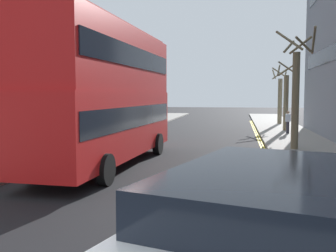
% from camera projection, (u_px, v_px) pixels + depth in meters
% --- Properties ---
extents(sidewalk_right, '(4.00, 80.00, 0.14)m').
position_uv_depth(sidewalk_right, '(316.00, 157.00, 17.79)').
color(sidewalk_right, gray).
rests_on(sidewalk_right, ground).
extents(sidewalk_left, '(4.00, 80.00, 0.14)m').
position_uv_depth(sidewalk_left, '(53.00, 150.00, 20.13)').
color(sidewalk_left, gray).
rests_on(sidewalk_left, ground).
extents(kerb_line_outer, '(0.10, 56.00, 0.01)m').
position_uv_depth(kerb_line_outer, '(272.00, 164.00, 16.21)').
color(kerb_line_outer, yellow).
rests_on(kerb_line_outer, ground).
extents(kerb_line_inner, '(0.10, 56.00, 0.01)m').
position_uv_depth(kerb_line_inner, '(268.00, 164.00, 16.24)').
color(kerb_line_inner, yellow).
rests_on(kerb_line_inner, ground).
extents(double_decker_bus_away, '(3.15, 10.90, 5.64)m').
position_uv_depth(double_decker_bus_away, '(108.00, 92.00, 15.72)').
color(double_decker_bus_away, red).
rests_on(double_decker_bus_away, ground).
extents(pedestrian_far, '(0.34, 0.22, 1.62)m').
position_uv_depth(pedestrian_far, '(288.00, 122.00, 27.85)').
color(pedestrian_far, '#2D2D38').
rests_on(pedestrian_far, sidewalk_right).
extents(street_tree_near, '(1.67, 1.71, 5.36)m').
position_uv_depth(street_tree_near, '(286.00, 98.00, 30.18)').
color(street_tree_near, '#6B6047').
rests_on(street_tree_near, sidewalk_right).
extents(street_tree_mid, '(2.01, 1.92, 6.08)m').
position_uv_depth(street_tree_mid, '(296.00, 93.00, 19.66)').
color(street_tree_mid, '#6B6047').
rests_on(street_tree_mid, sidewalk_right).
extents(street_tree_distant, '(1.58, 1.66, 5.39)m').
position_uv_depth(street_tree_distant, '(280.00, 98.00, 37.29)').
color(street_tree_distant, '#6B6047').
rests_on(street_tree_distant, sidewalk_right).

